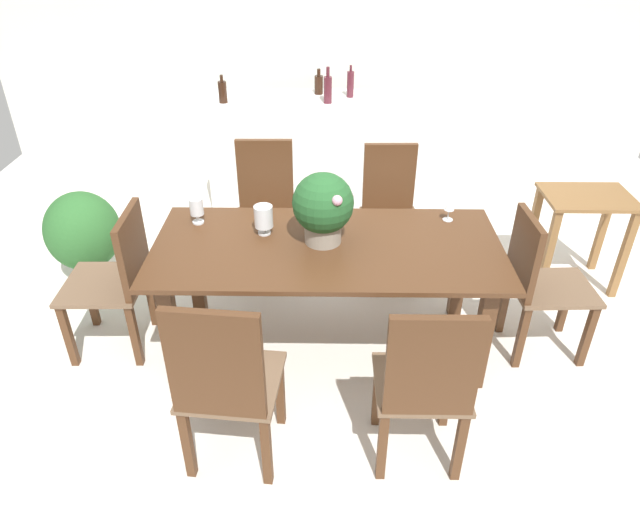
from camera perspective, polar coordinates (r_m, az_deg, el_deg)
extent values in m
plane|color=silver|center=(3.87, 0.65, -7.30)|extent=(7.04, 7.04, 0.00)
cube|color=silver|center=(5.72, 0.89, 20.32)|extent=(6.40, 0.10, 2.60)
cube|color=#4C2D19|center=(3.31, 0.72, 0.89)|extent=(2.04, 0.94, 0.03)
cube|color=#4C2D19|center=(3.37, -14.72, -7.52)|extent=(0.08, 0.08, 0.73)
cube|color=#4C2D19|center=(3.37, 16.03, -7.77)|extent=(0.08, 0.08, 0.73)
cube|color=#4C2D19|center=(3.90, -12.43, -1.24)|extent=(0.08, 0.08, 0.73)
cube|color=#4C2D19|center=(3.90, 13.84, -1.45)|extent=(0.08, 0.08, 0.73)
cube|color=#4C2D19|center=(4.18, -8.12, -0.56)|extent=(0.04, 0.04, 0.45)
cube|color=#4C2D19|center=(4.14, -3.03, -0.56)|extent=(0.04, 0.04, 0.45)
cube|color=#4C2D19|center=(4.47, -7.59, 1.82)|extent=(0.04, 0.04, 0.45)
cube|color=#4C2D19|center=(4.43, -2.83, 1.83)|extent=(0.04, 0.04, 0.45)
cube|color=brown|center=(4.18, -5.56, 3.48)|extent=(0.45, 0.43, 0.03)
cube|color=#4C2D19|center=(4.23, -5.55, 8.10)|extent=(0.41, 0.05, 0.54)
cube|color=#4C2D19|center=(4.07, -22.09, -3.81)|extent=(0.04, 0.04, 0.45)
cube|color=#4C2D19|center=(3.78, -24.00, -7.31)|extent=(0.04, 0.04, 0.45)
cube|color=#4C2D19|center=(3.94, -16.65, -3.91)|extent=(0.04, 0.04, 0.45)
cube|color=#4C2D19|center=(3.64, -18.15, -7.58)|extent=(0.04, 0.04, 0.45)
cube|color=brown|center=(3.72, -20.91, -2.65)|extent=(0.49, 0.48, 0.03)
cube|color=#4C2D19|center=(3.52, -18.35, 0.64)|extent=(0.05, 0.44, 0.47)
cube|color=#4C2D19|center=(4.12, 4.77, -0.85)|extent=(0.05, 0.05, 0.45)
cube|color=#4C2D19|center=(4.16, 9.48, -0.82)|extent=(0.05, 0.05, 0.45)
cube|color=#4C2D19|center=(4.45, 4.36, 1.88)|extent=(0.05, 0.05, 0.45)
cube|color=#4C2D19|center=(4.49, 8.73, 1.89)|extent=(0.05, 0.05, 0.45)
cube|color=brown|center=(4.18, 7.04, 3.38)|extent=(0.43, 0.48, 0.03)
cube|color=#4C2D19|center=(4.25, 6.95, 7.92)|extent=(0.38, 0.05, 0.51)
cube|color=#4C2D19|center=(3.82, 25.26, -7.27)|extent=(0.05, 0.05, 0.45)
cube|color=#4C2D19|center=(4.05, 23.42, -4.32)|extent=(0.05, 0.05, 0.45)
cube|color=#4C2D19|center=(3.65, 19.53, -7.68)|extent=(0.05, 0.05, 0.45)
cube|color=#4C2D19|center=(3.90, 18.00, -4.57)|extent=(0.05, 0.05, 0.45)
cube|color=brown|center=(3.72, 22.30, -2.99)|extent=(0.49, 0.43, 0.03)
cube|color=#4C2D19|center=(3.51, 19.83, 0.24)|extent=(0.06, 0.38, 0.47)
cube|color=#4C2D19|center=(3.13, -4.04, -13.41)|extent=(0.05, 0.05, 0.45)
cube|color=#4C2D19|center=(3.20, -11.10, -12.66)|extent=(0.05, 0.05, 0.45)
cube|color=#4C2D19|center=(2.87, -5.41, -18.84)|extent=(0.05, 0.05, 0.45)
cube|color=#4C2D19|center=(2.96, -13.22, -17.81)|extent=(0.05, 0.05, 0.45)
cube|color=brown|center=(2.86, -8.83, -12.36)|extent=(0.51, 0.50, 0.03)
cube|color=#4C2D19|center=(2.51, -10.56, -10.74)|extent=(0.43, 0.08, 0.57)
cube|color=#4C2D19|center=(3.18, 12.60, -13.31)|extent=(0.04, 0.04, 0.45)
cube|color=#4C2D19|center=(3.13, 5.74, -13.49)|extent=(0.04, 0.04, 0.45)
cube|color=#4C2D19|center=(2.95, 13.82, -18.05)|extent=(0.04, 0.04, 0.45)
cube|color=#4C2D19|center=(2.89, 6.25, -18.37)|extent=(0.04, 0.04, 0.45)
cube|color=brown|center=(2.86, 10.05, -12.51)|extent=(0.45, 0.42, 0.03)
cube|color=#4C2D19|center=(2.53, 11.24, -10.91)|extent=(0.41, 0.04, 0.54)
cylinder|color=gray|center=(3.31, 0.27, 2.37)|extent=(0.21, 0.21, 0.12)
sphere|color=#235628|center=(3.22, 0.28, 5.33)|extent=(0.35, 0.35, 0.35)
sphere|color=#DB9EB2|center=(3.26, 3.04, 6.04)|extent=(0.04, 0.04, 0.04)
sphere|color=#DB9EB2|center=(3.14, -1.81, 5.75)|extent=(0.04, 0.04, 0.04)
sphere|color=#DB9EB2|center=(3.36, 0.82, 6.41)|extent=(0.05, 0.05, 0.05)
sphere|color=#DB9EB2|center=(3.06, 1.72, 5.60)|extent=(0.06, 0.06, 0.06)
cylinder|color=silver|center=(3.61, -12.15, 3.37)|extent=(0.07, 0.07, 0.01)
cylinder|color=silver|center=(3.60, -12.20, 3.80)|extent=(0.02, 0.02, 0.05)
cylinder|color=silver|center=(3.57, -12.34, 4.89)|extent=(0.09, 0.09, 0.11)
cylinder|color=silver|center=(3.43, -5.63, 2.36)|extent=(0.08, 0.08, 0.01)
cylinder|color=silver|center=(3.42, -5.65, 2.72)|extent=(0.02, 0.02, 0.04)
cylinder|color=silver|center=(3.38, -5.72, 3.98)|extent=(0.11, 0.11, 0.13)
cylinder|color=silver|center=(3.66, 12.68, 3.59)|extent=(0.06, 0.06, 0.00)
cylinder|color=silver|center=(3.64, 12.75, 4.09)|extent=(0.01, 0.01, 0.07)
cone|color=silver|center=(3.61, 12.87, 4.99)|extent=(0.06, 0.06, 0.06)
cube|color=white|center=(5.33, 0.11, 10.41)|extent=(1.99, 0.65, 0.99)
cylinder|color=black|center=(5.12, -9.77, 15.92)|extent=(0.07, 0.07, 0.18)
cylinder|color=black|center=(5.09, -9.89, 17.19)|extent=(0.03, 0.03, 0.05)
cylinder|color=#511E28|center=(5.21, 3.06, 16.85)|extent=(0.06, 0.06, 0.22)
cylinder|color=#511E28|center=(5.18, 3.10, 18.32)|extent=(0.02, 0.02, 0.05)
cylinder|color=#511E28|center=(5.03, 0.77, 16.34)|extent=(0.07, 0.07, 0.22)
cylinder|color=#511E28|center=(4.99, 0.78, 18.02)|extent=(0.03, 0.03, 0.08)
cylinder|color=black|center=(5.30, -0.14, 16.81)|extent=(0.08, 0.08, 0.16)
cylinder|color=black|center=(5.28, -0.14, 17.97)|extent=(0.03, 0.03, 0.06)
cube|color=brown|center=(4.39, 25.35, 5.38)|extent=(0.61, 0.45, 0.02)
cube|color=brown|center=(4.30, 21.93, 0.14)|extent=(0.05, 0.05, 0.69)
cube|color=brown|center=(4.52, 28.19, 0.08)|extent=(0.05, 0.05, 0.69)
cube|color=brown|center=(4.60, 20.52, 2.58)|extent=(0.05, 0.05, 0.69)
cube|color=brown|center=(4.80, 26.47, 2.42)|extent=(0.05, 0.05, 0.69)
cylinder|color=#9E9384|center=(4.67, -21.98, -0.95)|extent=(0.26, 0.26, 0.19)
ellipsoid|color=#2D662D|center=(4.52, -22.75, 2.34)|extent=(0.54, 0.54, 0.59)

